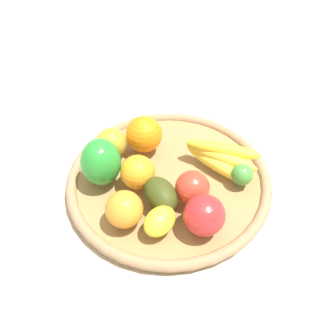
{
  "coord_description": "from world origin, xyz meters",
  "views": [
    {
      "loc": [
        0.5,
        0.0,
        0.58
      ],
      "look_at": [
        0.0,
        0.0,
        0.05
      ],
      "focal_mm": 37.91,
      "sensor_mm": 36.0,
      "label": 1
    }
  ],
  "objects_px": {
    "banana_bunch": "(220,157)",
    "orange_0": "(123,209)",
    "orange_2": "(143,134)",
    "apple_1": "(203,215)",
    "apple_2": "(191,188)",
    "bell_pepper": "(100,162)",
    "lime_0": "(241,174)",
    "avocado": "(160,195)",
    "lemon_0": "(159,221)",
    "orange_1": "(137,172)",
    "apple_0": "(111,143)"
  },
  "relations": [
    {
      "from": "apple_2",
      "to": "avocado",
      "type": "distance_m",
      "value": 0.06
    },
    {
      "from": "apple_1",
      "to": "lime_0",
      "type": "xyz_separation_m",
      "value": [
        -0.11,
        0.08,
        -0.02
      ]
    },
    {
      "from": "orange_2",
      "to": "orange_0",
      "type": "distance_m",
      "value": 0.2
    },
    {
      "from": "lemon_0",
      "to": "apple_0",
      "type": "bearing_deg",
      "value": -151.53
    },
    {
      "from": "orange_2",
      "to": "avocado",
      "type": "xyz_separation_m",
      "value": [
        0.16,
        0.04,
        -0.01
      ]
    },
    {
      "from": "lime_0",
      "to": "apple_0",
      "type": "xyz_separation_m",
      "value": [
        -0.08,
        -0.27,
        0.01
      ]
    },
    {
      "from": "orange_2",
      "to": "apple_1",
      "type": "relative_size",
      "value": 1.06
    },
    {
      "from": "banana_bunch",
      "to": "apple_2",
      "type": "bearing_deg",
      "value": -35.23
    },
    {
      "from": "lime_0",
      "to": "orange_1",
      "type": "height_order",
      "value": "orange_1"
    },
    {
      "from": "apple_1",
      "to": "orange_1",
      "type": "distance_m",
      "value": 0.16
    },
    {
      "from": "apple_0",
      "to": "orange_1",
      "type": "height_order",
      "value": "orange_1"
    },
    {
      "from": "avocado",
      "to": "lemon_0",
      "type": "height_order",
      "value": "avocado"
    },
    {
      "from": "apple_2",
      "to": "apple_1",
      "type": "distance_m",
      "value": 0.07
    },
    {
      "from": "bell_pepper",
      "to": "lemon_0",
      "type": "xyz_separation_m",
      "value": [
        0.12,
        0.12,
        -0.03
      ]
    },
    {
      "from": "bell_pepper",
      "to": "orange_1",
      "type": "xyz_separation_m",
      "value": [
        0.01,
        0.07,
        -0.02
      ]
    },
    {
      "from": "apple_2",
      "to": "apple_0",
      "type": "relative_size",
      "value": 1.02
    },
    {
      "from": "apple_1",
      "to": "lime_0",
      "type": "bearing_deg",
      "value": 142.82
    },
    {
      "from": "bell_pepper",
      "to": "lime_0",
      "type": "relative_size",
      "value": 2.23
    },
    {
      "from": "orange_0",
      "to": "orange_2",
      "type": "bearing_deg",
      "value": 172.53
    },
    {
      "from": "apple_2",
      "to": "bell_pepper",
      "type": "distance_m",
      "value": 0.19
    },
    {
      "from": "orange_2",
      "to": "apple_0",
      "type": "relative_size",
      "value": 1.22
    },
    {
      "from": "apple_1",
      "to": "lime_0",
      "type": "relative_size",
      "value": 1.69
    },
    {
      "from": "avocado",
      "to": "apple_0",
      "type": "xyz_separation_m",
      "value": [
        -0.14,
        -0.11,
        0.0
      ]
    },
    {
      "from": "lemon_0",
      "to": "orange_1",
      "type": "xyz_separation_m",
      "value": [
        -0.11,
        -0.05,
        0.01
      ]
    },
    {
      "from": "orange_2",
      "to": "orange_1",
      "type": "relative_size",
      "value": 1.15
    },
    {
      "from": "lime_0",
      "to": "lemon_0",
      "type": "xyz_separation_m",
      "value": [
        0.12,
        -0.16,
        0.0
      ]
    },
    {
      "from": "orange_2",
      "to": "lemon_0",
      "type": "xyz_separation_m",
      "value": [
        0.22,
        0.04,
        -0.02
      ]
    },
    {
      "from": "bell_pepper",
      "to": "lemon_0",
      "type": "bearing_deg",
      "value": -129.14
    },
    {
      "from": "apple_2",
      "to": "bell_pepper",
      "type": "height_order",
      "value": "bell_pepper"
    },
    {
      "from": "orange_0",
      "to": "orange_1",
      "type": "bearing_deg",
      "value": 168.47
    },
    {
      "from": "orange_0",
      "to": "bell_pepper",
      "type": "relative_size",
      "value": 0.7
    },
    {
      "from": "lemon_0",
      "to": "orange_1",
      "type": "bearing_deg",
      "value": -157.55
    },
    {
      "from": "bell_pepper",
      "to": "apple_0",
      "type": "xyz_separation_m",
      "value": [
        -0.07,
        0.01,
        -0.02
      ]
    },
    {
      "from": "orange_1",
      "to": "orange_0",
      "type": "bearing_deg",
      "value": -11.53
    },
    {
      "from": "apple_2",
      "to": "orange_0",
      "type": "height_order",
      "value": "orange_0"
    },
    {
      "from": "apple_2",
      "to": "bell_pepper",
      "type": "xyz_separation_m",
      "value": [
        -0.05,
        -0.18,
        0.02
      ]
    },
    {
      "from": "apple_1",
      "to": "avocado",
      "type": "distance_m",
      "value": 0.1
    },
    {
      "from": "lime_0",
      "to": "bell_pepper",
      "type": "bearing_deg",
      "value": -91.53
    },
    {
      "from": "lemon_0",
      "to": "orange_0",
      "type": "bearing_deg",
      "value": -106.37
    },
    {
      "from": "bell_pepper",
      "to": "orange_1",
      "type": "height_order",
      "value": "bell_pepper"
    },
    {
      "from": "lime_0",
      "to": "lemon_0",
      "type": "relative_size",
      "value": 0.67
    },
    {
      "from": "banana_bunch",
      "to": "orange_1",
      "type": "relative_size",
      "value": 2.32
    },
    {
      "from": "orange_0",
      "to": "lemon_0",
      "type": "xyz_separation_m",
      "value": [
        0.02,
        0.06,
        -0.01
      ]
    },
    {
      "from": "avocado",
      "to": "apple_2",
      "type": "bearing_deg",
      "value": 102.39
    },
    {
      "from": "orange_2",
      "to": "apple_1",
      "type": "bearing_deg",
      "value": 28.63
    },
    {
      "from": "banana_bunch",
      "to": "orange_0",
      "type": "distance_m",
      "value": 0.24
    },
    {
      "from": "apple_1",
      "to": "orange_2",
      "type": "bearing_deg",
      "value": -151.37
    },
    {
      "from": "banana_bunch",
      "to": "orange_0",
      "type": "bearing_deg",
      "value": -53.02
    },
    {
      "from": "orange_2",
      "to": "avocado",
      "type": "bearing_deg",
      "value": 13.52
    },
    {
      "from": "banana_bunch",
      "to": "lime_0",
      "type": "xyz_separation_m",
      "value": [
        0.04,
        0.04,
        -0.01
      ]
    }
  ]
}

